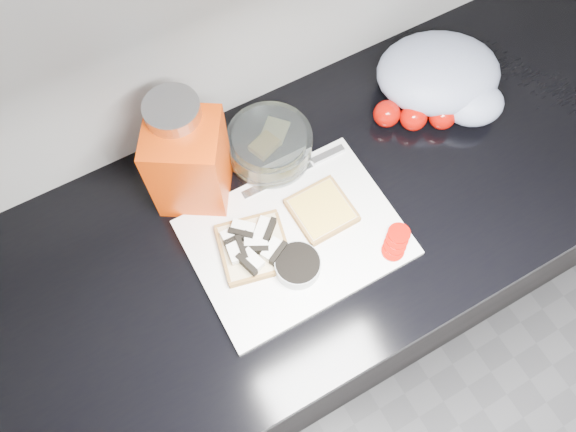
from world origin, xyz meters
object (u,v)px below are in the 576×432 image
object	(u,v)px
cutting_board	(296,238)
glass_bowl	(270,146)
steel_canister	(182,144)
bread_bag	(189,164)

from	to	relation	value
cutting_board	glass_bowl	distance (m)	0.20
glass_bowl	steel_canister	bearing A→B (deg)	167.18
cutting_board	bread_bag	bearing A→B (deg)	122.23
steel_canister	bread_bag	bearing A→B (deg)	-98.47
cutting_board	bread_bag	distance (m)	0.25
bread_bag	steel_canister	bearing A→B (deg)	113.72
bread_bag	steel_canister	size ratio (longest dim) A/B	0.89
glass_bowl	bread_bag	bearing A→B (deg)	179.87
bread_bag	steel_canister	distance (m)	0.04
cutting_board	steel_canister	distance (m)	0.28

